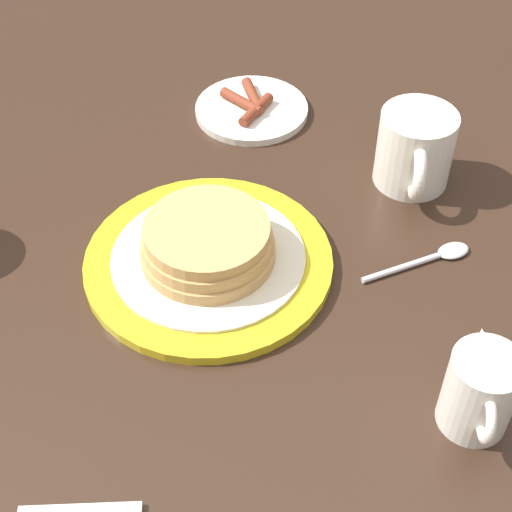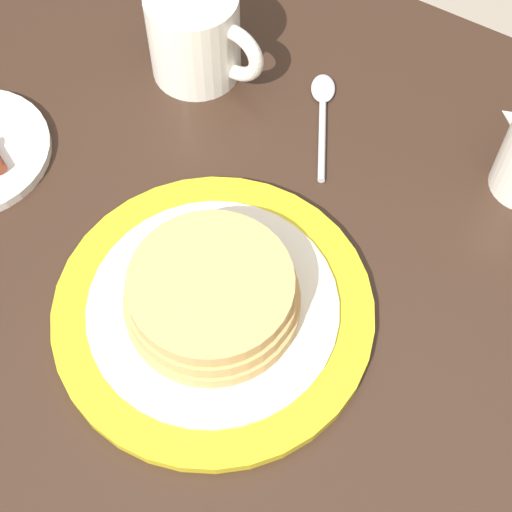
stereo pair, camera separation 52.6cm
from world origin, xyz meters
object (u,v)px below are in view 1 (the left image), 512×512
Objects in this scene: pancake_plate at (208,253)px; creamer_pitcher at (480,390)px; side_plate_bacon at (251,109)px; coffee_mug at (415,149)px; spoon at (434,257)px.

creamer_pitcher is (0.17, 0.27, 0.02)m from pancake_plate.
creamer_pitcher is (0.47, 0.24, 0.04)m from side_plate_bacon.
side_plate_bacon is (-0.29, 0.02, -0.01)m from pancake_plate.
coffee_mug is (-0.17, 0.23, 0.03)m from pancake_plate.
side_plate_bacon is 1.22× the size of spoon.
coffee_mug reaches higher than side_plate_bacon.
spoon is (-0.20, -0.02, -0.04)m from creamer_pitcher.
coffee_mug is at bearing 125.97° from pancake_plate.
side_plate_bacon is at bearing -139.07° from spoon.
creamer_pitcher is at bearing 6.40° from coffee_mug.
coffee_mug is at bearing 58.62° from side_plate_bacon.
spoon is (-0.03, 0.25, -0.02)m from pancake_plate.
pancake_plate is 0.28m from coffee_mug.
spoon is (0.26, 0.23, -0.00)m from side_plate_bacon.
creamer_pitcher is 0.82× the size of spoon.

